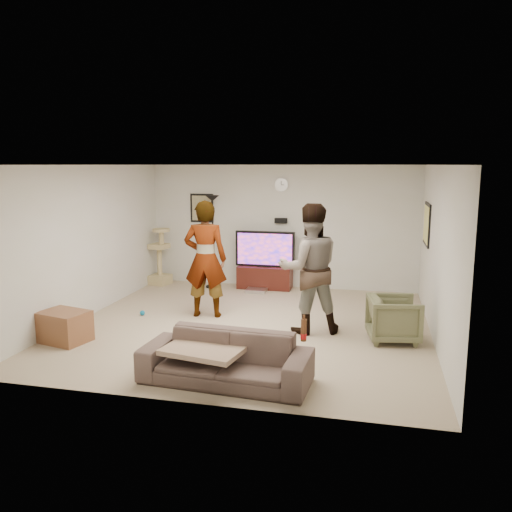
% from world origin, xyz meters
% --- Properties ---
extents(floor, '(5.50, 5.50, 0.02)m').
position_xyz_m(floor, '(0.00, 0.00, -0.01)').
color(floor, tan).
rests_on(floor, ground).
extents(ceiling, '(5.50, 5.50, 0.02)m').
position_xyz_m(ceiling, '(0.00, 0.00, 2.51)').
color(ceiling, white).
rests_on(ceiling, wall_back).
extents(wall_back, '(5.50, 0.04, 2.50)m').
position_xyz_m(wall_back, '(0.00, 2.75, 1.25)').
color(wall_back, beige).
rests_on(wall_back, floor).
extents(wall_front, '(5.50, 0.04, 2.50)m').
position_xyz_m(wall_front, '(0.00, -2.75, 1.25)').
color(wall_front, beige).
rests_on(wall_front, floor).
extents(wall_left, '(0.04, 5.50, 2.50)m').
position_xyz_m(wall_left, '(-2.75, 0.00, 1.25)').
color(wall_left, beige).
rests_on(wall_left, floor).
extents(wall_right, '(0.04, 5.50, 2.50)m').
position_xyz_m(wall_right, '(2.75, 0.00, 1.25)').
color(wall_right, beige).
rests_on(wall_right, floor).
extents(wall_clock, '(0.26, 0.04, 0.26)m').
position_xyz_m(wall_clock, '(0.00, 2.72, 2.10)').
color(wall_clock, silver).
rests_on(wall_clock, wall_back).
extents(wall_speaker, '(0.25, 0.10, 0.10)m').
position_xyz_m(wall_speaker, '(0.00, 2.69, 1.38)').
color(wall_speaker, black).
rests_on(wall_speaker, wall_back).
extents(picture_back, '(0.42, 0.03, 0.52)m').
position_xyz_m(picture_back, '(-1.70, 2.73, 1.60)').
color(picture_back, gray).
rests_on(picture_back, wall_back).
extents(picture_right, '(0.03, 0.78, 0.62)m').
position_xyz_m(picture_right, '(2.73, 1.60, 1.50)').
color(picture_right, '#F6F17A').
rests_on(picture_right, wall_right).
extents(tv_stand, '(1.10, 0.45, 0.46)m').
position_xyz_m(tv_stand, '(-0.29, 2.50, 0.23)').
color(tv_stand, '#37130E').
rests_on(tv_stand, floor).
extents(console_box, '(0.40, 0.30, 0.07)m').
position_xyz_m(console_box, '(-0.38, 2.11, 0.04)').
color(console_box, silver).
rests_on(console_box, floor).
extents(tv, '(1.21, 0.08, 0.72)m').
position_xyz_m(tv, '(-0.29, 2.50, 0.82)').
color(tv, black).
rests_on(tv, tv_stand).
extents(tv_screen, '(1.12, 0.01, 0.63)m').
position_xyz_m(tv_screen, '(-0.29, 2.46, 0.82)').
color(tv_screen, '#D64447').
rests_on(tv_screen, tv).
extents(floor_lamp, '(0.32, 0.32, 1.89)m').
position_xyz_m(floor_lamp, '(-1.34, 2.35, 0.94)').
color(floor_lamp, black).
rests_on(floor_lamp, floor).
extents(cat_tree, '(0.45, 0.45, 1.20)m').
position_xyz_m(cat_tree, '(-2.53, 2.35, 0.60)').
color(cat_tree, tan).
rests_on(cat_tree, floor).
extents(person_left, '(0.76, 0.55, 1.94)m').
position_xyz_m(person_left, '(-0.83, 0.36, 0.97)').
color(person_left, '#A0A2B0').
rests_on(person_left, floor).
extents(person_right, '(1.14, 1.01, 1.95)m').
position_xyz_m(person_right, '(0.95, -0.07, 0.97)').
color(person_right, '#4A519E').
rests_on(person_right, floor).
extents(sofa, '(2.01, 0.89, 0.57)m').
position_xyz_m(sofa, '(0.25, -2.14, 0.29)').
color(sofa, '#503F39').
rests_on(sofa, floor).
extents(throw_blanket, '(1.01, 0.85, 0.06)m').
position_xyz_m(throw_blanket, '(0.00, -2.14, 0.39)').
color(throw_blanket, tan).
rests_on(throw_blanket, sofa).
extents(beer_bottle, '(0.06, 0.06, 0.25)m').
position_xyz_m(beer_bottle, '(1.15, -2.14, 0.70)').
color(beer_bottle, '#562E16').
rests_on(beer_bottle, sofa).
extents(armchair, '(0.81, 0.80, 0.65)m').
position_xyz_m(armchair, '(2.19, -0.21, 0.32)').
color(armchair, '#606242').
rests_on(armchair, floor).
extents(side_table, '(0.76, 0.64, 0.44)m').
position_xyz_m(side_table, '(-2.40, -1.32, 0.22)').
color(side_table, brown).
rests_on(side_table, floor).
extents(toy_ball, '(0.09, 0.09, 0.09)m').
position_xyz_m(toy_ball, '(-1.89, 0.13, 0.04)').
color(toy_ball, '#0F6D9C').
rests_on(toy_ball, floor).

